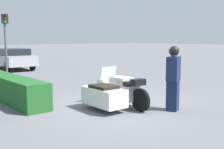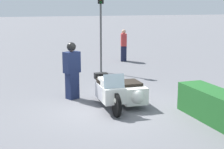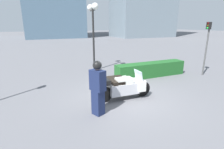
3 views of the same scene
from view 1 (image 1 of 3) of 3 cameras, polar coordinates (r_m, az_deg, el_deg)
name	(u,v)px [view 1 (image 1 of 3)]	position (r m, az deg, el deg)	size (l,w,h in m)	color
ground_plane	(116,105)	(8.83, 0.73, -6.22)	(160.00, 160.00, 0.00)	slate
police_motorcycle	(110,92)	(8.42, -0.38, -3.62)	(2.40, 1.46, 1.16)	black
officer_rider	(173,77)	(8.20, 12.34, -0.44)	(0.48, 0.59, 1.86)	#192347
hedge_bush_curbside	(10,89)	(9.96, -19.94, -2.69)	(4.35, 0.77, 0.82)	#1E5623
traffic_light_near	(6,39)	(13.05, -20.82, 6.85)	(0.22, 0.28, 3.10)	#4C4C4C
parked_car_background	(13,58)	(20.08, -19.47, 3.20)	(4.77, 2.22, 1.38)	#9E9EA3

